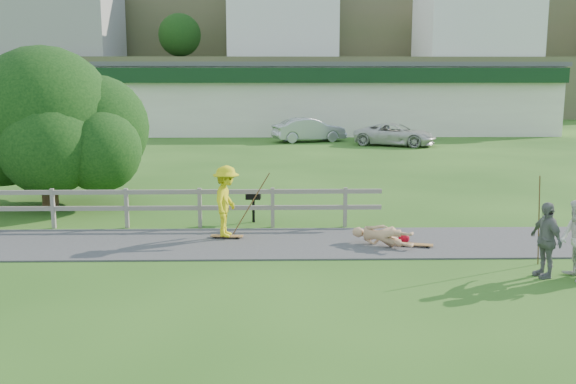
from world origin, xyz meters
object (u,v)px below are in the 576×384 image
at_px(spectator_b, 546,240).
at_px(car_silver, 309,130).
at_px(skater_fallen, 382,236).
at_px(bbq, 253,207).
at_px(tree, 47,151).
at_px(car_white, 395,135).
at_px(skater_rider, 226,205).

bearing_deg(spectator_b, car_silver, 173.84).
height_order(skater_fallen, bbq, bbq).
bearing_deg(bbq, tree, 164.40).
bearing_deg(car_white, skater_fallen, -166.92).
distance_m(car_silver, bbq, 23.21).
bearing_deg(car_silver, bbq, 155.99).
height_order(spectator_b, car_silver, spectator_b).
relative_size(skater_fallen, car_white, 0.32).
bearing_deg(bbq, car_white, 74.62).
distance_m(car_white, tree, 23.14).
relative_size(skater_fallen, tree, 0.22).
relative_size(car_silver, bbq, 5.16).
height_order(skater_rider, car_white, skater_rider).
relative_size(skater_rider, spectator_b, 1.14).
xyz_separation_m(tree, bbq, (6.64, -2.58, -1.31)).
relative_size(spectator_b, car_white, 0.33).
height_order(car_silver, bbq, car_silver).
distance_m(skater_fallen, spectator_b, 3.85).
distance_m(skater_rider, car_silver, 25.24).
distance_m(spectator_b, car_white, 25.81).
relative_size(skater_fallen, car_silver, 0.34).
xyz_separation_m(spectator_b, car_white, (1.72, 25.75, -0.12)).
bearing_deg(spectator_b, bbq, -143.02).
xyz_separation_m(spectator_b, car_silver, (-3.35, 28.24, -0.03)).
distance_m(car_silver, tree, 22.56).
bearing_deg(skater_fallen, tree, 96.88).
bearing_deg(skater_rider, car_silver, 1.56).
height_order(car_silver, car_white, car_silver).
relative_size(skater_fallen, bbq, 1.74).
bearing_deg(skater_rider, skater_fallen, -92.79).
bearing_deg(skater_fallen, car_white, 24.18).
xyz_separation_m(car_white, tree, (-14.54, -17.96, 1.09)).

